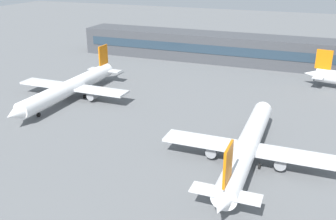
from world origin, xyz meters
The scene contains 4 objects.
ground_plane centered at (0.00, 40.00, 0.00)m, with size 400.00×400.00×0.00m, color slate.
terminal_building centered at (0.00, 95.79, 4.50)m, with size 112.26×12.13×9.00m.
airplane_near centered at (13.58, 30.27, 3.07)m, with size 28.29×40.73×10.08m.
airplane_mid centered at (-32.06, 44.81, 3.12)m, with size 28.68×41.30×10.22m.
Camera 1 is at (22.54, -28.51, 31.77)m, focal length 41.23 mm.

